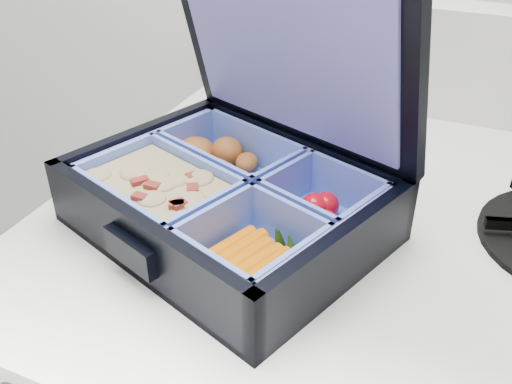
% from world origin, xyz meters
% --- Properties ---
extents(bento_box, '(0.31, 0.27, 0.06)m').
position_xyz_m(bento_box, '(-0.46, 1.61, 0.89)').
color(bento_box, black).
rests_on(bento_box, stove).
extents(burner_grate_rear, '(0.19, 0.19, 0.02)m').
position_xyz_m(burner_grate_rear, '(-0.50, 1.84, 0.87)').
color(burner_grate_rear, black).
rests_on(burner_grate_rear, stove).
extents(fork, '(0.14, 0.17, 0.01)m').
position_xyz_m(fork, '(-0.45, 1.76, 0.87)').
color(fork, silver).
rests_on(fork, stove).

